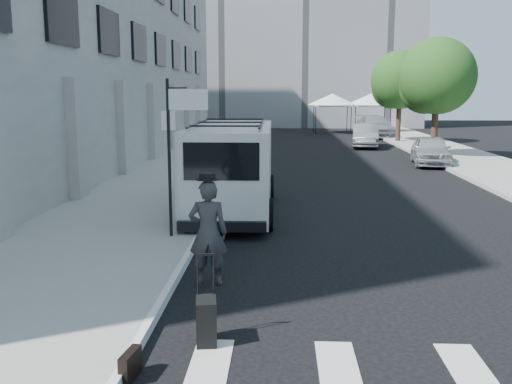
# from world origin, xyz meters

# --- Properties ---
(ground) EXTENTS (120.00, 120.00, 0.00)m
(ground) POSITION_xyz_m (0.00, 0.00, 0.00)
(ground) COLOR black
(ground) RESTS_ON ground
(sidewalk_left) EXTENTS (4.50, 48.00, 0.15)m
(sidewalk_left) POSITION_xyz_m (-4.25, 16.00, 0.07)
(sidewalk_left) COLOR gray
(sidewalk_left) RESTS_ON ground
(sidewalk_right) EXTENTS (4.00, 56.00, 0.15)m
(sidewalk_right) POSITION_xyz_m (9.00, 20.00, 0.07)
(sidewalk_right) COLOR gray
(sidewalk_right) RESTS_ON ground
(building_left) EXTENTS (10.00, 44.00, 12.00)m
(building_left) POSITION_xyz_m (-11.50, 18.00, 6.00)
(building_left) COLOR gray
(building_left) RESTS_ON ground
(sign_pole) EXTENTS (1.03, 0.07, 3.50)m
(sign_pole) POSITION_xyz_m (-2.36, 3.20, 2.65)
(sign_pole) COLOR black
(sign_pole) RESTS_ON sidewalk_left
(tree_near) EXTENTS (3.80, 3.83, 6.03)m
(tree_near) POSITION_xyz_m (7.50, 20.15, 3.97)
(tree_near) COLOR black
(tree_near) RESTS_ON ground
(tree_far) EXTENTS (3.80, 3.83, 6.03)m
(tree_far) POSITION_xyz_m (7.50, 29.15, 3.97)
(tree_far) COLOR black
(tree_far) RESTS_ON ground
(tent_left) EXTENTS (4.00, 4.00, 3.20)m
(tent_left) POSITION_xyz_m (4.00, 38.00, 2.71)
(tent_left) COLOR black
(tent_left) RESTS_ON ground
(tent_right) EXTENTS (4.00, 4.00, 3.20)m
(tent_right) POSITION_xyz_m (7.20, 38.50, 2.71)
(tent_right) COLOR black
(tent_right) RESTS_ON ground
(businessman) EXTENTS (0.71, 0.49, 1.87)m
(businessman) POSITION_xyz_m (-1.39, 0.41, 0.94)
(businessman) COLOR #313033
(businessman) RESTS_ON ground
(briefcase) EXTENTS (0.18, 0.45, 0.34)m
(briefcase) POSITION_xyz_m (-1.90, -3.00, 0.17)
(briefcase) COLOR black
(briefcase) RESTS_ON ground
(suitcase) EXTENTS (0.33, 0.47, 1.21)m
(suitcase) POSITION_xyz_m (-1.12, -2.00, 0.32)
(suitcase) COLOR black
(suitcase) RESTS_ON ground
(cargo_van) EXTENTS (2.39, 6.58, 2.45)m
(cargo_van) POSITION_xyz_m (-1.50, 6.55, 1.27)
(cargo_van) COLOR silver
(cargo_van) RESTS_ON ground
(parked_car_a) EXTENTS (2.15, 4.20, 1.37)m
(parked_car_a) POSITION_xyz_m (6.80, 17.42, 0.68)
(parked_car_a) COLOR #9EA2A6
(parked_car_a) RESTS_ON ground
(parked_car_b) EXTENTS (2.00, 4.40, 1.40)m
(parked_car_b) POSITION_xyz_m (5.00, 25.86, 0.70)
(parked_car_b) COLOR #5B5D62
(parked_car_b) RESTS_ON ground
(parked_car_c) EXTENTS (2.62, 5.65, 1.60)m
(parked_car_c) POSITION_xyz_m (6.80, 33.63, 0.80)
(parked_car_c) COLOR #919498
(parked_car_c) RESTS_ON ground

